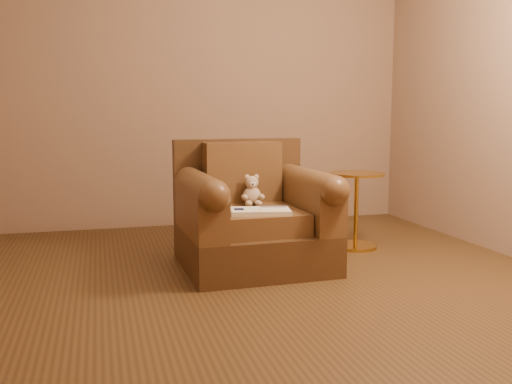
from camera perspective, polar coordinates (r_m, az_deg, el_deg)
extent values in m
plane|color=#51371B|center=(3.66, 0.18, -9.03)|extent=(4.00, 4.00, 0.00)
cube|color=#917159|center=(5.46, -5.61, 10.88)|extent=(4.00, 0.02, 2.70)
cube|color=#917159|center=(1.69, 19.79, 17.07)|extent=(4.00, 0.02, 2.70)
cube|color=#452C17|center=(3.99, -0.19, -5.58)|extent=(1.00, 0.95, 0.27)
cube|color=#452C17|center=(4.30, -1.82, 1.33)|extent=(0.97, 0.13, 0.60)
cube|color=brown|center=(3.90, 0.02, -2.76)|extent=(0.59, 0.70, 0.15)
cube|color=brown|center=(4.17, -1.36, 2.00)|extent=(0.57, 0.17, 0.44)
cube|color=brown|center=(3.79, -5.59, -1.84)|extent=(0.22, 0.83, 0.31)
cube|color=brown|center=(4.01, 5.32, -1.28)|extent=(0.22, 0.83, 0.31)
cylinder|color=brown|center=(3.76, -5.63, 0.49)|extent=(0.22, 0.83, 0.19)
cylinder|color=brown|center=(3.99, 5.35, 0.92)|extent=(0.22, 0.83, 0.19)
ellipsoid|color=tan|center=(4.06, -0.40, -0.40)|extent=(0.13, 0.12, 0.14)
sphere|color=tan|center=(4.05, -0.42, 0.95)|extent=(0.09, 0.09, 0.09)
ellipsoid|color=tan|center=(4.05, -0.89, 1.51)|extent=(0.04, 0.02, 0.04)
ellipsoid|color=tan|center=(4.05, 0.03, 1.52)|extent=(0.04, 0.02, 0.04)
ellipsoid|color=beige|center=(4.01, -0.33, 0.75)|extent=(0.04, 0.03, 0.04)
sphere|color=black|center=(3.99, -0.31, 0.80)|extent=(0.01, 0.01, 0.01)
ellipsoid|color=tan|center=(4.00, -1.15, -0.53)|extent=(0.04, 0.08, 0.04)
ellipsoid|color=tan|center=(4.01, 0.54, -0.49)|extent=(0.04, 0.08, 0.04)
ellipsoid|color=tan|center=(3.98, -0.75, -1.15)|extent=(0.05, 0.08, 0.04)
ellipsoid|color=tan|center=(3.99, 0.24, -1.13)|extent=(0.05, 0.08, 0.04)
cube|color=beige|center=(3.71, 0.44, -1.96)|extent=(0.42, 0.30, 0.03)
cube|color=white|center=(3.70, -1.05, -1.75)|extent=(0.23, 0.26, 0.00)
cube|color=white|center=(3.71, 1.93, -1.71)|extent=(0.23, 0.26, 0.00)
cube|color=beige|center=(3.70, 0.45, -1.71)|extent=(0.05, 0.23, 0.00)
cube|color=#0F1638|center=(3.69, -1.72, -1.73)|extent=(0.08, 0.09, 0.00)
cube|color=slate|center=(3.79, 1.79, -1.47)|extent=(0.18, 0.08, 0.00)
cylinder|color=gold|center=(4.63, 9.89, -5.34)|extent=(0.34, 0.34, 0.03)
cylinder|color=gold|center=(4.57, 9.98, -1.84)|extent=(0.03, 0.03, 0.56)
cylinder|color=gold|center=(4.53, 10.07, 1.78)|extent=(0.43, 0.43, 0.02)
cylinder|color=gold|center=(4.54, 10.06, 1.61)|extent=(0.03, 0.03, 0.02)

